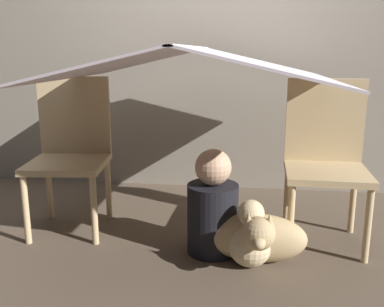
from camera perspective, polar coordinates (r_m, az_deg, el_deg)
The scene contains 8 objects.
ground_plane at distance 2.43m, azimuth -0.39°, elevation -12.17°, with size 8.80×8.80×0.00m, color brown.
wall_back at distance 3.31m, azimuth 2.35°, elevation 16.88°, with size 7.00×0.05×2.50m.
chair_left at distance 2.66m, azimuth -15.85°, elevation 0.70°, with size 0.48×0.48×0.90m.
chair_right at distance 2.48m, azimuth 17.36°, elevation -0.28°, with size 0.45×0.45×0.90m.
sheet_canopy at distance 2.32m, azimuth 0.00°, elevation 11.96°, with size 1.47×1.39×0.18m.
person_front at distance 2.28m, azimuth 2.78°, elevation -7.32°, with size 0.27×0.27×0.56m.
dog at distance 2.20m, azimuth 8.69°, elevation -10.97°, with size 0.50×0.40×0.33m.
plush_toy at distance 2.19m, azimuth 7.76°, elevation -11.28°, with size 0.22×0.22×0.35m.
Camera 1 is at (0.30, -2.17, 1.05)m, focal length 40.00 mm.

